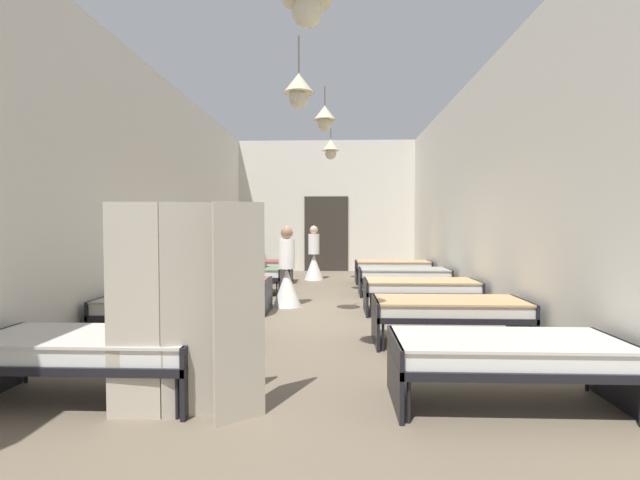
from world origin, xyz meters
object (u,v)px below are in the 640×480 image
object	(u,v)px
privacy_screen	(187,311)
bed_right_row_0	(506,354)
bed_left_row_0	(93,349)
nurse_near_aisle	(287,278)
bed_left_row_3	(239,274)
bed_left_row_4	(255,266)
bed_right_row_2	(421,288)
patient_seated_primary	(255,254)
patient_seated_secondary	(198,276)
bed_right_row_1	(449,310)
bed_left_row_2	(215,287)
bed_right_row_3	(404,275)
bed_right_row_4	(392,266)
nurse_mid_aisle	(314,260)
bed_left_row_1	(174,308)

from	to	relation	value
privacy_screen	bed_right_row_0	bearing A→B (deg)	-12.09
bed_left_row_0	nurse_near_aisle	bearing A→B (deg)	74.62
bed_left_row_3	bed_left_row_4	size ratio (longest dim) A/B	1.00
bed_right_row_0	bed_right_row_2	world-z (taller)	same
bed_left_row_0	patient_seated_primary	xyz separation A→B (m)	(0.35, 5.74, 0.43)
bed_right_row_2	patient_seated_secondary	world-z (taller)	patient_seated_secondary
bed_right_row_1	bed_left_row_2	size ratio (longest dim) A/B	1.00
bed_left_row_2	patient_seated_secondary	distance (m)	2.07
bed_right_row_1	bed_right_row_2	bearing A→B (deg)	90.00
bed_right_row_1	privacy_screen	xyz separation A→B (m)	(-2.59, -2.25, 0.41)
bed_left_row_4	privacy_screen	distance (m)	8.02
bed_right_row_3	nurse_near_aisle	world-z (taller)	nurse_near_aisle
bed_left_row_0	bed_right_row_4	size ratio (longest dim) A/B	1.00
bed_left_row_4	bed_left_row_0	bearing A→B (deg)	-90.00
bed_right_row_1	patient_seated_primary	distance (m)	5.01
bed_left_row_0	patient_seated_secondary	xyz separation A→B (m)	(0.35, 1.80, 0.43)
bed_left_row_2	bed_left_row_4	xyz separation A→B (m)	(0.00, 3.80, 0.00)
nurse_near_aisle	patient_seated_secondary	size ratio (longest dim) A/B	1.86
bed_left_row_0	bed_right_row_0	distance (m)	3.54
bed_right_row_2	patient_seated_primary	distance (m)	3.76
bed_left_row_0	bed_right_row_3	size ratio (longest dim) A/B	1.00
bed_left_row_2	nurse_mid_aisle	bearing A→B (deg)	71.31
bed_right_row_1	bed_left_row_3	size ratio (longest dim) A/B	1.00
bed_right_row_0	bed_left_row_3	xyz separation A→B (m)	(-3.54, 5.70, 0.00)
bed_right_row_1	bed_right_row_4	world-z (taller)	same
bed_right_row_0	bed_right_row_2	xyz separation A→B (m)	(0.00, 3.80, 0.00)
bed_left_row_1	bed_left_row_2	xyz separation A→B (m)	(0.00, 1.90, 0.00)
bed_right_row_3	bed_right_row_4	world-z (taller)	same
bed_right_row_4	bed_left_row_2	bearing A→B (deg)	-132.98
bed_right_row_0	bed_left_row_3	distance (m)	6.71
bed_left_row_2	nurse_mid_aisle	distance (m)	4.65
patient_seated_primary	privacy_screen	world-z (taller)	privacy_screen
bed_right_row_2	bed_right_row_0	bearing A→B (deg)	-90.00
bed_right_row_1	bed_left_row_0	bearing A→B (deg)	-151.79
bed_right_row_2	nurse_near_aisle	xyz separation A→B (m)	(-2.34, 0.55, 0.09)
bed_right_row_2	patient_seated_primary	bearing A→B (deg)	148.65
bed_right_row_2	bed_right_row_4	world-z (taller)	same
bed_right_row_1	bed_right_row_3	bearing A→B (deg)	90.00
bed_left_row_1	patient_seated_primary	world-z (taller)	patient_seated_primary
bed_left_row_3	privacy_screen	bearing A→B (deg)	-81.08
bed_right_row_1	nurse_mid_aisle	xyz separation A→B (m)	(-2.05, 6.31, 0.09)
bed_right_row_0	bed_left_row_0	bearing A→B (deg)	180.00
bed_right_row_1	bed_right_row_4	size ratio (longest dim) A/B	1.00
bed_left_row_0	bed_left_row_1	xyz separation A→B (m)	(0.00, 1.90, 0.00)
bed_right_row_0	bed_left_row_4	bearing A→B (deg)	114.98
bed_right_row_4	patient_seated_primary	xyz separation A→B (m)	(-3.19, -1.86, 0.43)
nurse_mid_aisle	bed_left_row_4	bearing A→B (deg)	-3.20
patient_seated_primary	patient_seated_secondary	xyz separation A→B (m)	(0.00, -3.94, 0.00)
bed_right_row_3	patient_seated_secondary	world-z (taller)	patient_seated_secondary
bed_left_row_3	bed_right_row_3	bearing A→B (deg)	0.00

